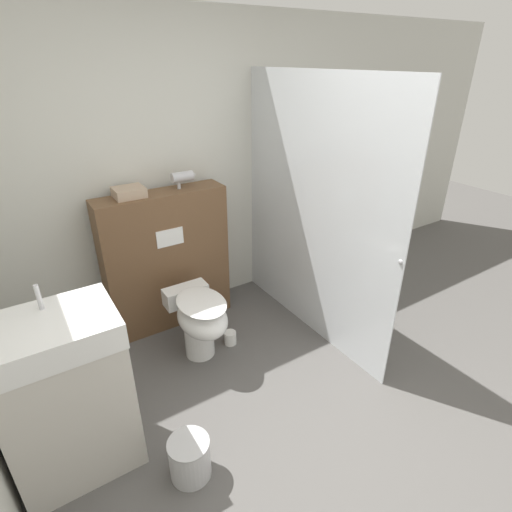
# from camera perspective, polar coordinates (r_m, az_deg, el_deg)

# --- Properties ---
(ground_plane) EXTENTS (12.00, 12.00, 0.00)m
(ground_plane) POSITION_cam_1_polar(r_m,az_deg,el_deg) (2.68, 10.70, -26.99)
(ground_plane) COLOR #565451
(wall_back) EXTENTS (8.00, 0.06, 2.50)m
(wall_back) POSITION_cam_1_polar(r_m,az_deg,el_deg) (3.48, -11.49, 11.29)
(wall_back) COLOR silver
(wall_back) RESTS_ON ground_plane
(partition_panel) EXTENTS (1.04, 0.27, 1.19)m
(partition_panel) POSITION_cam_1_polar(r_m,az_deg,el_deg) (3.45, -12.59, -0.63)
(partition_panel) COLOR brown
(partition_panel) RESTS_ON ground_plane
(shower_glass) EXTENTS (0.04, 1.77, 2.07)m
(shower_glass) POSITION_cam_1_polar(r_m,az_deg,el_deg) (3.16, 8.14, 5.86)
(shower_glass) COLOR silver
(shower_glass) RESTS_ON ground_plane
(toilet) EXTENTS (0.35, 0.61, 0.55)m
(toilet) POSITION_cam_1_polar(r_m,az_deg,el_deg) (3.10, -8.05, -8.90)
(toilet) COLOR white
(toilet) RESTS_ON ground_plane
(sink_vanity) EXTENTS (0.64, 0.47, 1.13)m
(sink_vanity) POSITION_cam_1_polar(r_m,az_deg,el_deg) (2.49, -25.34, -17.68)
(sink_vanity) COLOR beige
(sink_vanity) RESTS_ON ground_plane
(hair_drier) EXTENTS (0.20, 0.08, 0.13)m
(hair_drier) POSITION_cam_1_polar(r_m,az_deg,el_deg) (3.28, -10.35, 11.06)
(hair_drier) COLOR #B7B7BC
(hair_drier) RESTS_ON partition_panel
(folded_towel) EXTENTS (0.22, 0.20, 0.07)m
(folded_towel) POSITION_cam_1_polar(r_m,az_deg,el_deg) (3.18, -17.69, 8.68)
(folded_towel) COLOR tan
(folded_towel) RESTS_ON partition_panel
(spare_toilet_roll) EXTENTS (0.10, 0.10, 0.11)m
(spare_toilet_roll) POSITION_cam_1_polar(r_m,az_deg,el_deg) (3.37, -3.70, -11.58)
(spare_toilet_roll) COLOR white
(spare_toilet_roll) RESTS_ON ground_plane
(waste_bin) EXTENTS (0.24, 0.24, 0.25)m
(waste_bin) POSITION_cam_1_polar(r_m,az_deg,el_deg) (2.53, -9.44, -26.61)
(waste_bin) COLOR silver
(waste_bin) RESTS_ON ground_plane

